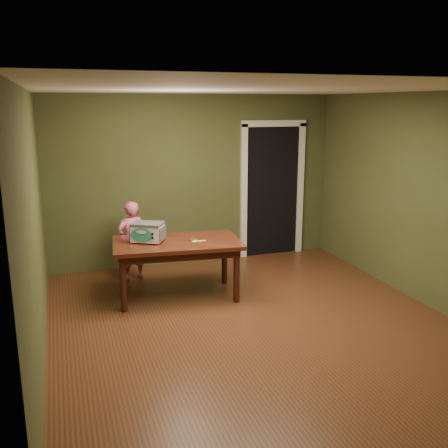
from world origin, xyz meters
name	(u,v)px	position (x,y,z in m)	size (l,w,h in m)	color
floor	(254,324)	(0.00, 0.00, 0.00)	(5.00, 5.00, 0.00)	#5A3019
room_shell	(256,176)	(0.00, 0.00, 1.71)	(4.52, 5.02, 2.61)	#454E29
doorway	(265,189)	(1.30, 2.78, 1.06)	(1.10, 0.66, 2.25)	black
dining_table	(177,248)	(-0.63, 1.10, 0.65)	(1.69, 1.06, 0.75)	#34100B
toy_oven	(148,231)	(-0.98, 1.18, 0.89)	(0.47, 0.42, 0.25)	#4C4F54
baking_pan	(193,240)	(-0.42, 1.05, 0.76)	(0.10, 0.10, 0.02)	silver
spatula	(199,241)	(-0.37, 0.99, 0.75)	(0.18, 0.03, 0.01)	#FFFB6E
child	(132,241)	(-1.09, 1.94, 0.57)	(0.42, 0.27, 1.14)	#E75F90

